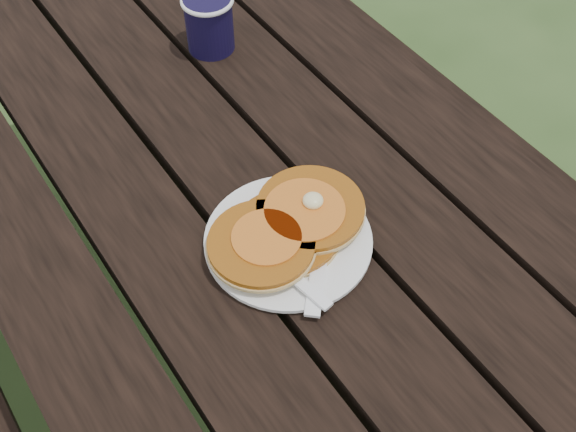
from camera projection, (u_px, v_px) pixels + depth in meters
ground at (235, 369)px, 1.67m from camera, size 60.00×60.00×0.00m
picnic_table at (224, 281)px, 1.39m from camera, size 1.36×1.80×0.75m
plate at (288, 241)px, 0.96m from camera, size 0.27×0.27×0.01m
pancake_stack at (288, 226)px, 0.95m from camera, size 0.23×0.16×0.04m
knife at (320, 257)px, 0.94m from camera, size 0.14×0.15×0.00m
fork at (298, 280)px, 0.91m from camera, size 0.06×0.16×0.01m
coffee_cup at (209, 20)px, 1.19m from camera, size 0.09×0.09×0.10m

